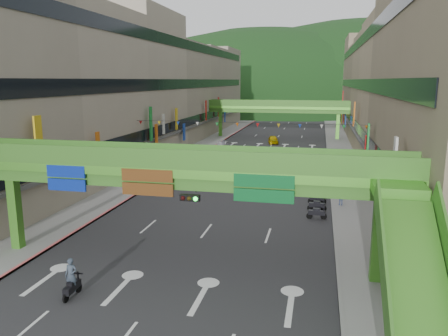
# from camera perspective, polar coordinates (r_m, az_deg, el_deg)

# --- Properties ---
(ground) EXTENTS (320.00, 320.00, 0.00)m
(ground) POSITION_cam_1_polar(r_m,az_deg,el_deg) (21.73, -10.77, -18.54)
(ground) COLOR black
(ground) RESTS_ON ground
(road_slab) EXTENTS (18.00, 140.00, 0.02)m
(road_slab) POSITION_cam_1_polar(r_m,az_deg,el_deg) (68.51, 5.74, 2.31)
(road_slab) COLOR #28282B
(road_slab) RESTS_ON ground
(sidewalk_left) EXTENTS (4.00, 140.00, 0.15)m
(sidewalk_left) POSITION_cam_1_polar(r_m,az_deg,el_deg) (70.59, -3.17, 2.68)
(sidewalk_left) COLOR gray
(sidewalk_left) RESTS_ON ground
(sidewalk_right) EXTENTS (4.00, 140.00, 0.15)m
(sidewalk_right) POSITION_cam_1_polar(r_m,az_deg,el_deg) (68.15, 14.97, 1.99)
(sidewalk_right) COLOR gray
(sidewalk_right) RESTS_ON ground
(curb_left) EXTENTS (0.20, 140.00, 0.18)m
(curb_left) POSITION_cam_1_polar(r_m,az_deg,el_deg) (70.11, -1.67, 2.64)
(curb_left) COLOR #CC5959
(curb_left) RESTS_ON ground
(curb_right) EXTENTS (0.20, 140.00, 0.18)m
(curb_right) POSITION_cam_1_polar(r_m,az_deg,el_deg) (68.08, 13.37, 2.07)
(curb_right) COLOR gray
(curb_right) RESTS_ON ground
(building_row_left) EXTENTS (12.80, 95.00, 19.00)m
(building_row_left) POSITION_cam_1_polar(r_m,az_deg,el_deg) (72.32, -9.42, 10.22)
(building_row_left) COLOR #9E937F
(building_row_left) RESTS_ON ground
(building_row_right) EXTENTS (12.80, 95.00, 19.00)m
(building_row_right) POSITION_cam_1_polar(r_m,az_deg,el_deg) (68.16, 22.14, 9.48)
(building_row_right) COLOR gray
(building_row_right) RESTS_ON ground
(overpass_near) EXTENTS (28.00, 12.27, 7.10)m
(overpass_near) POSITION_cam_1_polar(r_m,az_deg,el_deg) (24.25, -4.23, -1.91)
(overpass_near) COLOR #4C9E2D
(overpass_near) RESTS_ON ground
(overpass_far) EXTENTS (28.00, 2.20, 7.10)m
(overpass_far) POSITION_cam_1_polar(r_m,az_deg,el_deg) (82.76, 7.04, 7.61)
(overpass_far) COLOR #4C9E2D
(overpass_far) RESTS_ON ground
(hill_left) EXTENTS (168.00, 140.00, 112.00)m
(hill_left) POSITION_cam_1_polar(r_m,az_deg,el_deg) (179.00, 5.09, 7.92)
(hill_left) COLOR #1C4419
(hill_left) RESTS_ON ground
(hill_right) EXTENTS (208.00, 176.00, 128.00)m
(hill_right) POSITION_cam_1_polar(r_m,az_deg,el_deg) (198.27, 17.50, 7.78)
(hill_right) COLOR #1C4419
(hill_right) RESTS_ON ground
(bunting_string) EXTENTS (26.00, 0.36, 0.47)m
(bunting_string) POSITION_cam_1_polar(r_m,az_deg,el_deg) (48.09, 3.07, 5.65)
(bunting_string) COLOR black
(bunting_string) RESTS_ON ground
(scooter_rider_near) EXTENTS (0.65, 1.60, 2.07)m
(scooter_rider_near) POSITION_cam_1_polar(r_m,az_deg,el_deg) (23.84, -19.30, -13.57)
(scooter_rider_near) COLOR black
(scooter_rider_near) RESTS_ON ground
(scooter_rider_mid) EXTENTS (0.83, 1.59, 1.86)m
(scooter_rider_mid) POSITION_cam_1_polar(r_m,az_deg,el_deg) (55.23, 6.83, 1.08)
(scooter_rider_mid) COLOR black
(scooter_rider_mid) RESTS_ON ground
(scooter_rider_left) EXTENTS (0.89, 1.60, 1.85)m
(scooter_rider_left) POSITION_cam_1_polar(r_m,az_deg,el_deg) (47.16, -6.76, -0.75)
(scooter_rider_left) COLOR gray
(scooter_rider_left) RESTS_ON ground
(scooter_rider_far) EXTENTS (0.85, 1.60, 1.96)m
(scooter_rider_far) POSITION_cam_1_polar(r_m,az_deg,el_deg) (66.25, -0.08, 2.91)
(scooter_rider_far) COLOR maroon
(scooter_rider_far) RESTS_ON ground
(parked_scooter_row) EXTENTS (1.60, 7.15, 1.08)m
(parked_scooter_row) POSITION_cam_1_polar(r_m,az_deg,el_deg) (38.43, 12.07, -4.32)
(parked_scooter_row) COLOR black
(parked_scooter_row) RESTS_ON ground
(car_silver) EXTENTS (1.53, 4.00, 1.30)m
(car_silver) POSITION_cam_1_polar(r_m,az_deg,el_deg) (68.38, -0.21, 2.90)
(car_silver) COLOR #A8A6AE
(car_silver) RESTS_ON ground
(car_yellow) EXTENTS (2.26, 4.20, 1.36)m
(car_yellow) POSITION_cam_1_polar(r_m,az_deg,el_deg) (75.87, 6.44, 3.69)
(car_yellow) COLOR #BA9A06
(car_yellow) RESTS_ON ground
(pedestrian_red) EXTENTS (0.98, 0.83, 1.80)m
(pedestrian_red) POSITION_cam_1_polar(r_m,az_deg,el_deg) (41.30, 14.90, -2.81)
(pedestrian_red) COLOR #9A391A
(pedestrian_red) RESTS_ON ground
(pedestrian_dark) EXTENTS (1.12, 0.71, 1.77)m
(pedestrian_dark) POSITION_cam_1_polar(r_m,az_deg,el_deg) (42.30, 18.10, -2.69)
(pedestrian_dark) COLOR black
(pedestrian_dark) RESTS_ON ground
(pedestrian_blue) EXTENTS (0.82, 0.58, 1.65)m
(pedestrian_blue) POSITION_cam_1_polar(r_m,az_deg,el_deg) (39.06, 15.03, -3.75)
(pedestrian_blue) COLOR navy
(pedestrian_blue) RESTS_ON ground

